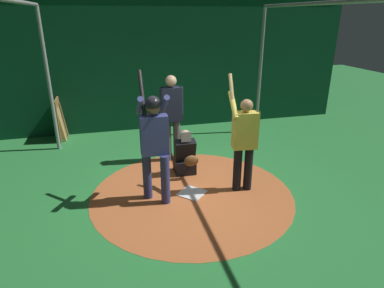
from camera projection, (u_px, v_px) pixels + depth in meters
The scene contains 10 objects.
ground_plane at pixel (192, 194), 5.86m from camera, with size 26.83×26.83×0.00m, color #287A38.
dirt_circle at pixel (192, 193), 5.86m from camera, with size 3.56×3.56×0.01m, color #B76033.
home_plate at pixel (192, 193), 5.86m from camera, with size 0.42×0.42×0.01m, color white.
batter at pixel (154, 139), 5.27m from camera, with size 0.68×0.49×2.15m.
catcher at pixel (185, 157), 6.50m from camera, with size 0.58×0.40×0.92m.
umpire at pixel (172, 114), 6.86m from camera, with size 0.23×0.49×1.85m.
visitor at pixel (244, 139), 5.66m from camera, with size 0.56×0.50×2.05m.
back_wall at pixel (155, 60), 8.72m from camera, with size 0.22×10.83×3.66m.
cage_frame at pixel (192, 67), 5.05m from camera, with size 5.77×5.15×3.20m.
bat_rack at pixel (61, 119), 8.41m from camera, with size 0.94×0.17×1.05m.
Camera 1 is at (4.97, -1.28, 2.97)m, focal length 30.78 mm.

